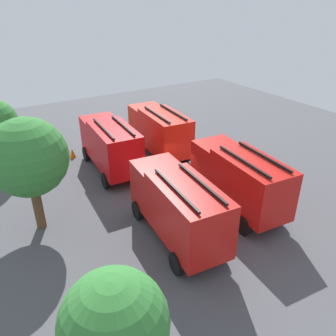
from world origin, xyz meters
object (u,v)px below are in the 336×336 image
Objects in this scene: tree_0 at (114,324)px; firefighter_2 at (127,146)px; traffic_cone_0 at (72,153)px; tree_1 at (28,158)px; fire_truck_0 at (239,177)px; firefighter_0 at (149,121)px; fire_truck_2 at (177,204)px; firefighter_1 at (108,126)px; fire_truck_1 at (159,129)px; fire_truck_3 at (110,144)px.

firefighter_2 is at bearing -26.50° from tree_0.
tree_1 is at bearing 151.36° from traffic_cone_0.
fire_truck_0 is 9.95× the size of traffic_cone_0.
traffic_cone_0 is (-2.04, 8.21, -0.59)m from firefighter_0.
tree_0 reaches higher than firefighter_0.
fire_truck_2 is at bearing 110.01° from firefighter_0.
fire_truck_2 reaches higher than firefighter_2.
fire_truck_0 is at bearing -78.08° from fire_truck_2.
fire_truck_2 is 1.47× the size of tree_0.
fire_truck_1 is at bearing 103.55° from firefighter_1.
fire_truck_2 is at bearing -129.46° from tree_1.
fire_truck_3 is 9.91× the size of traffic_cone_0.
firefighter_2 is 10.76m from tree_1.
fire_truck_0 is at bearing -59.51° from tree_0.
fire_truck_3 is 4.29× the size of firefighter_0.
firefighter_1 is (15.79, -2.74, -1.13)m from fire_truck_2.
fire_truck_3 is 7.17m from firefighter_1.
tree_0 is 10.72m from tree_1.
firefighter_1 reaches higher than firefighter_0.
firefighter_2 is at bearing -46.72° from fire_truck_3.
tree_1 is 8.67× the size of traffic_cone_0.
fire_truck_2 is 16.47m from firefighter_0.
traffic_cone_0 is at bearing 29.49° from fire_truck_3.
tree_0 is at bearing 166.76° from traffic_cone_0.
tree_1 is (-4.95, 10.71, 2.18)m from fire_truck_1.
fire_truck_0 is at bearing 34.02° from firefighter_2.
firefighter_0 is 8.48m from traffic_cone_0.
fire_truck_3 reaches higher than firefighter_2.
tree_0 reaches higher than traffic_cone_0.
tree_1 is at bearing 56.06° from fire_truck_2.
fire_truck_3 is 4.51× the size of firefighter_2.
tree_1 reaches higher than fire_truck_0.
firefighter_1 is (6.62, -2.53, -1.13)m from fire_truck_3.
tree_1 is (4.91, 5.97, 2.18)m from fire_truck_2.
tree_0 is 19.49m from traffic_cone_0.
fire_truck_0 reaches higher than firefighter_0.
fire_truck_2 is at bearing -46.03° from tree_0.
fire_truck_0 is 9.33m from fire_truck_1.
firefighter_0 is at bearing -15.63° from fire_truck_1.
tree_1 is (-10.11, 12.62, 3.37)m from firefighter_0.
tree_1 is 10.01m from traffic_cone_0.
tree_0 is (-6.29, 10.68, 1.23)m from fire_truck_0.
fire_truck_3 is at bearing 64.04° from firefighter_1.
tree_0 is (-15.62, 10.71, 1.23)m from fire_truck_1.
firefighter_1 is 14.32m from tree_1.
traffic_cone_0 is (12.45, 6.27, -1.78)m from fire_truck_0.
firefighter_2 is at bearing 18.34° from fire_truck_0.
fire_truck_3 is at bearing -154.98° from traffic_cone_0.
fire_truck_2 is 4.31× the size of firefighter_0.
fire_truck_0 is 9.74m from fire_truck_3.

